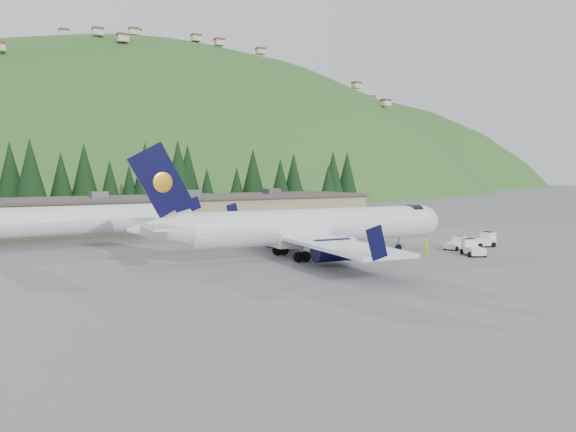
# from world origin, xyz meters

# --- Properties ---
(ground) EXTENTS (600.00, 600.00, 0.00)m
(ground) POSITION_xyz_m (0.00, 0.00, 0.00)
(ground) COLOR slate
(airliner) EXTENTS (36.21, 34.01, 12.01)m
(airliner) POSITION_xyz_m (-1.05, 0.09, 3.20)
(airliner) COLOR white
(airliner) RESTS_ON ground
(second_airliner) EXTENTS (27.50, 11.00, 10.05)m
(second_airliner) POSITION_xyz_m (-24.92, 22.00, 3.32)
(second_airliner) COLOR white
(second_airliner) RESTS_ON ground
(baggage_tug_a) EXTENTS (3.14, 2.32, 1.53)m
(baggage_tug_a) POSITION_xyz_m (17.54, -3.43, 0.68)
(baggage_tug_a) COLOR white
(baggage_tug_a) RESTS_ON ground
(baggage_tug_b) EXTENTS (3.43, 2.14, 1.80)m
(baggage_tug_b) POSITION_xyz_m (22.05, -3.51, 0.80)
(baggage_tug_b) COLOR white
(baggage_tug_b) RESTS_ON ground
(baggage_tug_c) EXTENTS (2.93, 3.60, 1.72)m
(baggage_tug_c) POSITION_xyz_m (15.49, -7.69, 0.77)
(baggage_tug_c) COLOR white
(baggage_tug_c) RESTS_ON ground
(terminal_building) EXTENTS (71.00, 17.00, 6.10)m
(terminal_building) POSITION_xyz_m (-5.01, 38.00, 2.62)
(terminal_building) COLOR #8E815E
(terminal_building) RESTS_ON ground
(ramp_worker) EXTENTS (0.76, 0.72, 1.75)m
(ramp_worker) POSITION_xyz_m (11.16, -5.09, 0.88)
(ramp_worker) COLOR #F2D700
(ramp_worker) RESTS_ON ground
(tree_line) EXTENTS (113.08, 18.56, 14.22)m
(tree_line) POSITION_xyz_m (-1.70, 62.23, 7.64)
(tree_line) COLOR black
(tree_line) RESTS_ON ground
(hills) EXTENTS (614.00, 330.00, 300.00)m
(hills) POSITION_xyz_m (53.34, 207.38, -82.80)
(hills) COLOR #25521F
(hills) RESTS_ON ground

